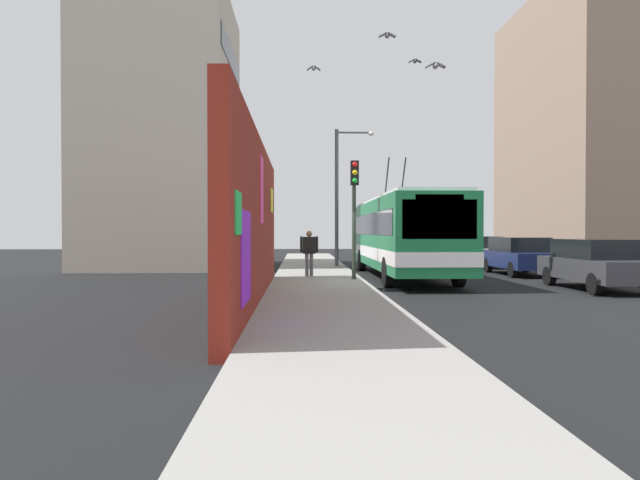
{
  "coord_description": "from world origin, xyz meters",
  "views": [
    {
      "loc": [
        -18.62,
        2.24,
        1.82
      ],
      "look_at": [
        1.34,
        1.52,
        1.52
      ],
      "focal_mm": 31.27,
      "sensor_mm": 36.0,
      "label": 1
    }
  ],
  "objects_px": {
    "traffic_light": "(354,199)",
    "street_lamp": "(341,187)",
    "city_bus": "(402,233)",
    "parked_car_navy": "(519,255)",
    "parked_car_white": "(479,251)",
    "parked_car_silver": "(447,247)",
    "pedestrian_midblock": "(309,249)",
    "parked_car_dark_gray": "(595,263)"
  },
  "relations": [
    {
      "from": "parked_car_navy",
      "to": "pedestrian_midblock",
      "type": "height_order",
      "value": "pedestrian_midblock"
    },
    {
      "from": "traffic_light",
      "to": "street_lamp",
      "type": "height_order",
      "value": "street_lamp"
    },
    {
      "from": "street_lamp",
      "to": "parked_car_white",
      "type": "bearing_deg",
      "value": -79.79
    },
    {
      "from": "city_bus",
      "to": "traffic_light",
      "type": "relative_size",
      "value": 2.86
    },
    {
      "from": "parked_car_navy",
      "to": "traffic_light",
      "type": "xyz_separation_m",
      "value": [
        -3.77,
        7.35,
        2.11
      ]
    },
    {
      "from": "parked_car_silver",
      "to": "city_bus",
      "type": "bearing_deg",
      "value": 157.8
    },
    {
      "from": "traffic_light",
      "to": "city_bus",
      "type": "bearing_deg",
      "value": -40.25
    },
    {
      "from": "parked_car_navy",
      "to": "parked_car_silver",
      "type": "relative_size",
      "value": 1.09
    },
    {
      "from": "parked_car_dark_gray",
      "to": "parked_car_navy",
      "type": "xyz_separation_m",
      "value": [
        6.02,
        -0.0,
        0.0
      ]
    },
    {
      "from": "parked_car_dark_gray",
      "to": "city_bus",
      "type": "bearing_deg",
      "value": 47.39
    },
    {
      "from": "parked_car_white",
      "to": "pedestrian_midblock",
      "type": "distance_m",
      "value": 11.71
    },
    {
      "from": "pedestrian_midblock",
      "to": "traffic_light",
      "type": "distance_m",
      "value": 2.79
    },
    {
      "from": "traffic_light",
      "to": "parked_car_dark_gray",
      "type": "bearing_deg",
      "value": -106.98
    },
    {
      "from": "parked_car_white",
      "to": "parked_car_silver",
      "type": "height_order",
      "value": "same"
    },
    {
      "from": "parked_car_dark_gray",
      "to": "pedestrian_midblock",
      "type": "relative_size",
      "value": 2.58
    },
    {
      "from": "parked_car_dark_gray",
      "to": "traffic_light",
      "type": "height_order",
      "value": "traffic_light"
    },
    {
      "from": "pedestrian_midblock",
      "to": "street_lamp",
      "type": "distance_m",
      "value": 7.1
    },
    {
      "from": "parked_car_dark_gray",
      "to": "pedestrian_midblock",
      "type": "xyz_separation_m",
      "value": [
        3.72,
        8.9,
        0.32
      ]
    },
    {
      "from": "pedestrian_midblock",
      "to": "street_lamp",
      "type": "relative_size",
      "value": 0.26
    },
    {
      "from": "parked_car_silver",
      "to": "traffic_light",
      "type": "xyz_separation_m",
      "value": [
        -15.28,
        7.35,
        2.12
      ]
    },
    {
      "from": "parked_car_silver",
      "to": "street_lamp",
      "type": "relative_size",
      "value": 0.61
    },
    {
      "from": "city_bus",
      "to": "street_lamp",
      "type": "distance_m",
      "value": 6.04
    },
    {
      "from": "parked_car_white",
      "to": "street_lamp",
      "type": "height_order",
      "value": "street_lamp"
    },
    {
      "from": "pedestrian_midblock",
      "to": "traffic_light",
      "type": "xyz_separation_m",
      "value": [
        -1.47,
        -1.55,
        1.79
      ]
    },
    {
      "from": "traffic_light",
      "to": "street_lamp",
      "type": "relative_size",
      "value": 0.62
    },
    {
      "from": "parked_car_navy",
      "to": "pedestrian_midblock",
      "type": "distance_m",
      "value": 9.2
    },
    {
      "from": "parked_car_navy",
      "to": "parked_car_silver",
      "type": "xyz_separation_m",
      "value": [
        11.51,
        0.0,
        -0.0
      ]
    },
    {
      "from": "city_bus",
      "to": "parked_car_dark_gray",
      "type": "xyz_separation_m",
      "value": [
        -4.78,
        -5.2,
        -0.92
      ]
    },
    {
      "from": "parked_car_dark_gray",
      "to": "pedestrian_midblock",
      "type": "height_order",
      "value": "pedestrian_midblock"
    },
    {
      "from": "parked_car_dark_gray",
      "to": "parked_car_white",
      "type": "bearing_deg",
      "value": 0.0
    },
    {
      "from": "pedestrian_midblock",
      "to": "street_lamp",
      "type": "height_order",
      "value": "street_lamp"
    },
    {
      "from": "city_bus",
      "to": "street_lamp",
      "type": "relative_size",
      "value": 1.78
    },
    {
      "from": "parked_car_dark_gray",
      "to": "street_lamp",
      "type": "height_order",
      "value": "street_lamp"
    },
    {
      "from": "parked_car_dark_gray",
      "to": "traffic_light",
      "type": "xyz_separation_m",
      "value": [
        2.24,
        7.35,
        2.11
      ]
    },
    {
      "from": "parked_car_navy",
      "to": "traffic_light",
      "type": "relative_size",
      "value": 1.06
    },
    {
      "from": "parked_car_silver",
      "to": "parked_car_navy",
      "type": "bearing_deg",
      "value": -180.0
    },
    {
      "from": "city_bus",
      "to": "parked_car_dark_gray",
      "type": "height_order",
      "value": "city_bus"
    },
    {
      "from": "traffic_light",
      "to": "parked_car_silver",
      "type": "bearing_deg",
      "value": -25.68
    },
    {
      "from": "parked_car_navy",
      "to": "street_lamp",
      "type": "distance_m",
      "value": 8.84
    },
    {
      "from": "parked_car_silver",
      "to": "traffic_light",
      "type": "distance_m",
      "value": 17.09
    },
    {
      "from": "city_bus",
      "to": "parked_car_white",
      "type": "distance_m",
      "value": 8.4
    },
    {
      "from": "parked_car_navy",
      "to": "street_lamp",
      "type": "xyz_separation_m",
      "value": [
        4.0,
        7.23,
        3.15
      ]
    }
  ]
}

